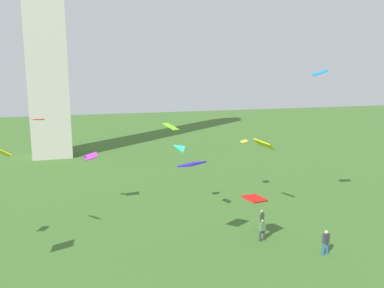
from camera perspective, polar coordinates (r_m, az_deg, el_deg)
The scene contains 13 objects.
person_1 at distance 29.88m, azimuth 10.36°, elevation -12.24°, with size 0.51×0.33×1.67m.
person_4 at distance 31.39m, azimuth 10.31°, elevation -10.95°, with size 0.40×0.55×1.82m.
person_5 at distance 28.85m, azimuth 19.19°, elevation -13.39°, with size 0.54×0.34×1.76m.
kite_flying_0 at distance 33.14m, azimuth -21.81°, elevation 3.39°, with size 0.97×0.83×0.17m.
kite_flying_1 at distance 27.98m, azimuth 9.26°, elevation -7.97°, with size 2.03×1.82×0.56m.
kite_flying_2 at distance 33.59m, azimuth 10.60°, elevation -0.04°, with size 1.59×2.00×1.00m.
kite_flying_3 at distance 25.46m, azimuth 0.01°, elevation -3.00°, with size 2.02×1.82×0.32m.
kite_flying_5 at distance 34.15m, azimuth -2.12°, elevation -0.47°, with size 1.25×0.74×1.13m.
kite_flying_6 at distance 36.09m, azimuth -14.74°, elevation -1.77°, with size 1.17×0.81×0.66m.
kite_flying_7 at distance 39.03m, azimuth 7.72°, elevation 0.41°, with size 0.78×1.02×0.23m.
kite_flying_8 at distance 28.87m, azimuth -26.15°, elevation -1.17°, with size 1.19×1.39×0.90m.
kite_flying_9 at distance 28.97m, azimuth -3.12°, elevation 2.59°, with size 1.25×1.31×0.55m.
kite_flying_10 at distance 34.07m, azimuth 18.47°, elevation 9.98°, with size 1.42×1.36×0.63m.
Camera 1 is at (-4.92, -4.58, 12.26)m, focal length 36.02 mm.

